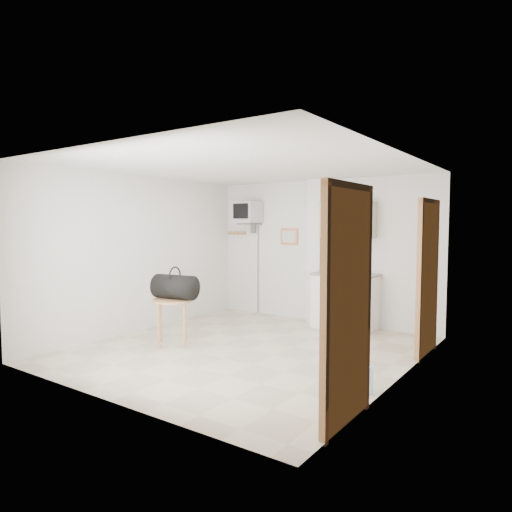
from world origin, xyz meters
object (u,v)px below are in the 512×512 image
Objects in this scene: duffel_bag at (175,287)px; round_table at (172,306)px; water_bottle at (368,379)px; crt_television at (247,213)px.

round_table is at bearing -117.24° from duffel_bag.
duffel_bag is 2.00× the size of water_bottle.
duffel_bag is at bearing 69.87° from round_table.
water_bottle is at bearing -37.55° from crt_television.
crt_television reaches higher than duffel_bag.
duffel_bag reaches higher than round_table.
water_bottle is (2.99, -0.27, -0.68)m from duffel_bag.
duffel_bag is (0.44, -2.37, -1.10)m from crt_television.
crt_television is 2.81m from round_table.
duffel_bag is at bearing 174.83° from water_bottle.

